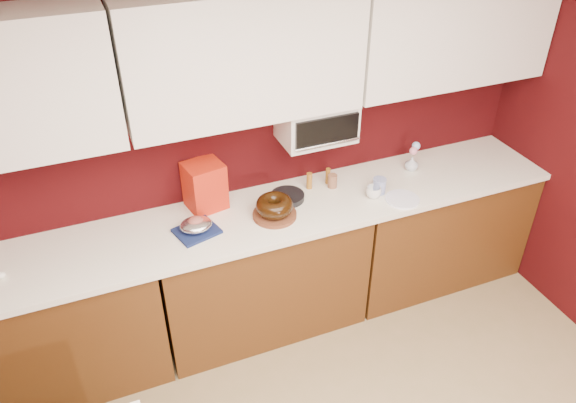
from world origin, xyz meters
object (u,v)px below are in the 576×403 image
Objects in this scene: coffee_mug at (374,191)px; flower_vase at (412,163)px; bundt_cake at (274,206)px; pandoro_box at (205,186)px; blue_jar at (379,186)px; toaster_oven at (316,121)px; foil_ham_nest at (196,225)px.

flower_vase reaches higher than coffee_mug.
coffee_mug is at bearing -3.59° from bundt_cake.
pandoro_box is at bearing 143.38° from bundt_cake.
coffee_mug is at bearing -153.79° from flower_vase.
bundt_cake is at bearing -47.81° from pandoro_box.
bundt_cake is at bearing 179.58° from blue_jar.
flower_vase is (0.35, 0.17, 0.00)m from blue_jar.
pandoro_box is at bearing 175.85° from flower_vase.
foil_ham_nest is (-0.84, -0.20, -0.42)m from toaster_oven.
bundt_cake reaches higher than flower_vase.
coffee_mug is (0.29, -0.26, -0.43)m from toaster_oven.
toaster_oven is at bearing 138.44° from coffee_mug.
toaster_oven reaches higher than flower_vase.
foil_ham_nest is (-0.48, 0.02, -0.03)m from bundt_cake.
bundt_cake reaches higher than foil_ham_nest.
foil_ham_nest is at bearing 177.33° from bundt_cake.
pandoro_box is at bearing 176.59° from toaster_oven.
toaster_oven is 0.96m from foil_ham_nest.
coffee_mug is at bearing -3.20° from foil_ham_nest.
bundt_cake is 0.48m from foil_ham_nest.
coffee_mug is (1.01, -0.30, -0.10)m from pandoro_box.
toaster_oven reaches higher than foil_ham_nest.
pandoro_box is 3.24× the size of coffee_mug.
pandoro_box is at bearing 163.25° from coffee_mug.
blue_jar is at bearing -154.63° from flower_vase.
toaster_oven is at bearing 147.59° from blue_jar.
bundt_cake is 0.45m from pandoro_box.
toaster_oven is at bearing -14.60° from pandoro_box.
coffee_mug is at bearing -41.56° from toaster_oven.
coffee_mug is 0.91× the size of blue_jar.
blue_jar is 0.39m from flower_vase.
bundt_cake is 0.66m from coffee_mug.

